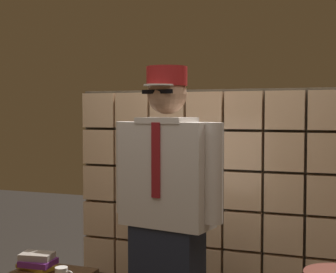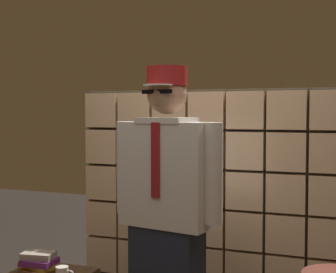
{
  "view_description": "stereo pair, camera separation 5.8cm",
  "coord_description": "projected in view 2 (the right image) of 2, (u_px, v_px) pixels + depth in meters",
  "views": [
    {
      "loc": [
        1.04,
        -2.28,
        1.57
      ],
      "look_at": [
        -0.02,
        0.56,
        1.43
      ],
      "focal_mm": 53.82,
      "sensor_mm": 36.0,
      "label": 1
    },
    {
      "loc": [
        1.1,
        -2.25,
        1.57
      ],
      "look_at": [
        -0.02,
        0.56,
        1.43
      ],
      "focal_mm": 53.82,
      "sensor_mm": 36.0,
      "label": 2
    }
  ],
  "objects": [
    {
      "name": "glass_block_wall",
      "position": [
        207.0,
        208.0,
        3.74
      ],
      "size": [
        2.05,
        0.1,
        1.76
      ],
      "color": "#E0B78C",
      "rests_on": "ground"
    },
    {
      "name": "standing_person",
      "position": [
        167.0,
        213.0,
        3.04
      ],
      "size": [
        0.74,
        0.36,
        1.84
      ],
      "rotation": [
        0.0,
        0.0,
        -0.18
      ],
      "color": "#1E2333",
      "rests_on": "ground"
    },
    {
      "name": "book_stack",
      "position": [
        38.0,
        263.0,
        3.3
      ],
      "size": [
        0.27,
        0.2,
        0.14
      ],
      "color": "brown",
      "rests_on": "side_table"
    }
  ]
}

